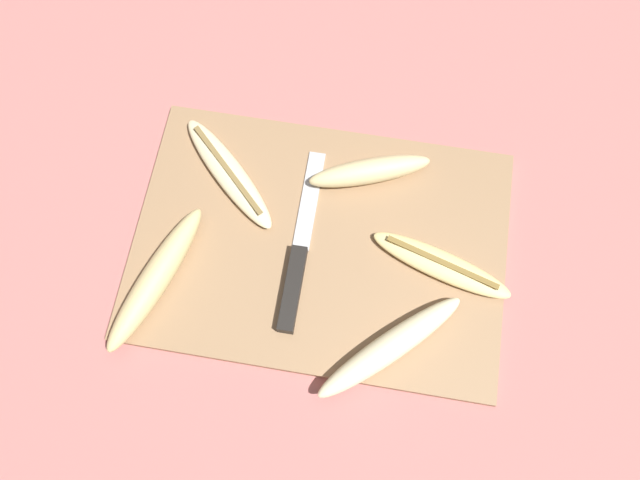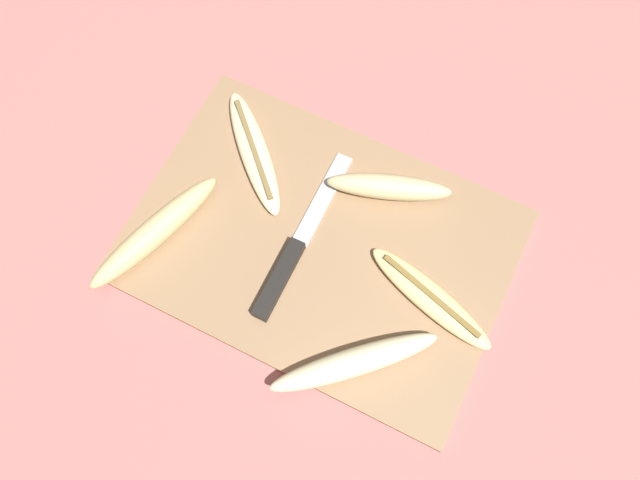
{
  "view_description": "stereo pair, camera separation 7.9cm",
  "coord_description": "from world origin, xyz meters",
  "px_view_note": "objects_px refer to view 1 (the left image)",
  "views": [
    {
      "loc": [
        0.04,
        -0.27,
        0.77
      ],
      "look_at": [
        0.0,
        0.0,
        0.02
      ],
      "focal_mm": 35.0,
      "sensor_mm": 36.0,
      "label": 1
    },
    {
      "loc": [
        0.12,
        -0.24,
        0.77
      ],
      "look_at": [
        0.0,
        0.0,
        0.02
      ],
      "focal_mm": 35.0,
      "sensor_mm": 36.0,
      "label": 2
    }
  ],
  "objects_px": {
    "knife": "(296,271)",
    "banana_ripe_center": "(370,171)",
    "banana_golden_short": "(441,265)",
    "banana_spotted_left": "(156,278)",
    "banana_pale_long": "(391,347)",
    "banana_cream_curved": "(229,173)"
  },
  "relations": [
    {
      "from": "knife",
      "to": "banana_ripe_center",
      "type": "height_order",
      "value": "banana_ripe_center"
    },
    {
      "from": "banana_golden_short",
      "to": "banana_ripe_center",
      "type": "height_order",
      "value": "banana_ripe_center"
    },
    {
      "from": "knife",
      "to": "banana_spotted_left",
      "type": "distance_m",
      "value": 0.17
    },
    {
      "from": "banana_spotted_left",
      "to": "banana_pale_long",
      "type": "bearing_deg",
      "value": -6.97
    },
    {
      "from": "banana_golden_short",
      "to": "banana_pale_long",
      "type": "relative_size",
      "value": 1.08
    },
    {
      "from": "banana_cream_curved",
      "to": "banana_spotted_left",
      "type": "bearing_deg",
      "value": -109.38
    },
    {
      "from": "knife",
      "to": "banana_ripe_center",
      "type": "bearing_deg",
      "value": 63.79
    },
    {
      "from": "banana_spotted_left",
      "to": "banana_pale_long",
      "type": "distance_m",
      "value": 0.3
    },
    {
      "from": "knife",
      "to": "banana_pale_long",
      "type": "distance_m",
      "value": 0.15
    },
    {
      "from": "banana_golden_short",
      "to": "banana_cream_curved",
      "type": "relative_size",
      "value": 1.14
    },
    {
      "from": "knife",
      "to": "banana_spotted_left",
      "type": "height_order",
      "value": "banana_spotted_left"
    },
    {
      "from": "banana_pale_long",
      "to": "banana_golden_short",
      "type": "bearing_deg",
      "value": 66.21
    },
    {
      "from": "banana_golden_short",
      "to": "banana_spotted_left",
      "type": "bearing_deg",
      "value": -167.38
    },
    {
      "from": "banana_cream_curved",
      "to": "banana_spotted_left",
      "type": "distance_m",
      "value": 0.17
    },
    {
      "from": "banana_golden_short",
      "to": "banana_ripe_center",
      "type": "xyz_separation_m",
      "value": [
        -0.11,
        0.11,
        0.01
      ]
    },
    {
      "from": "banana_ripe_center",
      "to": "banana_spotted_left",
      "type": "xyz_separation_m",
      "value": [
        -0.24,
        -0.19,
        0.0
      ]
    },
    {
      "from": "banana_ripe_center",
      "to": "banana_cream_curved",
      "type": "distance_m",
      "value": 0.19
    },
    {
      "from": "banana_spotted_left",
      "to": "banana_golden_short",
      "type": "bearing_deg",
      "value": 12.62
    },
    {
      "from": "banana_golden_short",
      "to": "banana_cream_curved",
      "type": "bearing_deg",
      "value": 164.39
    },
    {
      "from": "banana_cream_curved",
      "to": "banana_pale_long",
      "type": "height_order",
      "value": "banana_pale_long"
    },
    {
      "from": "banana_ripe_center",
      "to": "banana_pale_long",
      "type": "relative_size",
      "value": 0.94
    },
    {
      "from": "knife",
      "to": "banana_pale_long",
      "type": "height_order",
      "value": "banana_pale_long"
    }
  ]
}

